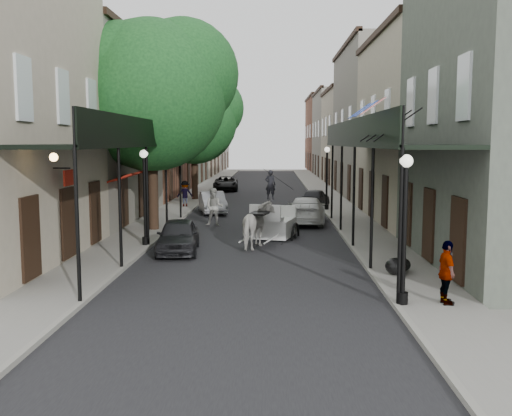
# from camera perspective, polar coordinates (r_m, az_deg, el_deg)

# --- Properties ---
(ground) EXTENTS (140.00, 140.00, 0.00)m
(ground) POSITION_cam_1_polar(r_m,az_deg,el_deg) (16.46, -1.41, -7.90)
(ground) COLOR gray
(ground) RESTS_ON ground
(road) EXTENTS (8.00, 90.00, 0.01)m
(road) POSITION_cam_1_polar(r_m,az_deg,el_deg) (36.15, 0.26, 0.08)
(road) COLOR black
(road) RESTS_ON ground
(sidewalk_left) EXTENTS (2.20, 90.00, 0.12)m
(sidewalk_left) POSITION_cam_1_polar(r_m,az_deg,el_deg) (36.61, -7.59, 0.19)
(sidewalk_left) COLOR gray
(sidewalk_left) RESTS_ON ground
(sidewalk_right) EXTENTS (2.20, 90.00, 0.12)m
(sidewalk_right) POSITION_cam_1_polar(r_m,az_deg,el_deg) (36.38, 8.16, 0.14)
(sidewalk_right) COLOR gray
(sidewalk_right) RESTS_ON ground
(building_row_left) EXTENTS (5.00, 80.00, 10.50)m
(building_row_left) POSITION_cam_1_polar(r_m,az_deg,el_deg) (46.88, -10.11, 7.90)
(building_row_left) COLOR #B0A48C
(building_row_left) RESTS_ON ground
(building_row_right) EXTENTS (5.00, 80.00, 10.50)m
(building_row_right) POSITION_cam_1_polar(r_m,az_deg,el_deg) (46.57, 11.31, 7.89)
(building_row_right) COLOR slate
(building_row_right) RESTS_ON ground
(gallery_left) EXTENTS (2.20, 18.05, 4.88)m
(gallery_left) POSITION_cam_1_polar(r_m,az_deg,el_deg) (23.57, -12.30, 6.29)
(gallery_left) COLOR black
(gallery_left) RESTS_ON sidewalk_left
(gallery_right) EXTENTS (2.20, 18.05, 4.88)m
(gallery_right) POSITION_cam_1_polar(r_m,az_deg,el_deg) (23.22, 11.45, 6.31)
(gallery_right) COLOR black
(gallery_right) RESTS_ON sidewalk_right
(tree_near) EXTENTS (7.31, 6.80, 9.63)m
(tree_near) POSITION_cam_1_polar(r_m,az_deg,el_deg) (26.67, -9.49, 11.62)
(tree_near) COLOR #382619
(tree_near) RESTS_ON sidewalk_left
(tree_far) EXTENTS (6.45, 6.00, 8.61)m
(tree_far) POSITION_cam_1_polar(r_m,az_deg,el_deg) (40.44, -5.69, 9.02)
(tree_far) COLOR #382619
(tree_far) RESTS_ON sidewalk_left
(lamppost_right_near) EXTENTS (0.32, 0.32, 3.71)m
(lamppost_right_near) POSITION_cam_1_polar(r_m,az_deg,el_deg) (14.43, 14.62, -1.87)
(lamppost_right_near) COLOR black
(lamppost_right_near) RESTS_ON sidewalk_right
(lamppost_left) EXTENTS (0.32, 0.32, 3.71)m
(lamppost_left) POSITION_cam_1_polar(r_m,az_deg,el_deg) (22.56, -11.07, 1.22)
(lamppost_left) COLOR black
(lamppost_left) RESTS_ON sidewalk_left
(lamppost_right_far) EXTENTS (0.32, 0.32, 3.71)m
(lamppost_right_far) POSITION_cam_1_polar(r_m,az_deg,el_deg) (34.13, 7.09, 3.09)
(lamppost_right_far) COLOR black
(lamppost_right_far) RESTS_ON sidewalk_right
(horse) EXTENTS (1.48, 2.30, 1.79)m
(horse) POSITION_cam_1_polar(r_m,az_deg,el_deg) (22.15, 0.23, -1.76)
(horse) COLOR beige
(horse) RESTS_ON ground
(carriage) EXTENTS (2.26, 2.94, 3.00)m
(carriage) POSITION_cam_1_polar(r_m,az_deg,el_deg) (24.79, 2.04, -0.24)
(carriage) COLOR black
(carriage) RESTS_ON ground
(pedestrian_walking) EXTENTS (0.99, 0.81, 1.87)m
(pedestrian_walking) POSITION_cam_1_polar(r_m,az_deg,el_deg) (28.17, -4.20, 0.10)
(pedestrian_walking) COLOR #9F9E96
(pedestrian_walking) RESTS_ON ground
(pedestrian_sidewalk_left) EXTENTS (1.12, 0.77, 1.59)m
(pedestrian_sidewalk_left) POSITION_cam_1_polar(r_m,az_deg,el_deg) (35.80, -7.12, 1.43)
(pedestrian_sidewalk_left) COLOR gray
(pedestrian_sidewalk_left) RESTS_ON sidewalk_left
(pedestrian_sidewalk_right) EXTENTS (0.42, 0.95, 1.60)m
(pedestrian_sidewalk_right) POSITION_cam_1_polar(r_m,az_deg,el_deg) (14.91, 18.53, -6.14)
(pedestrian_sidewalk_right) COLOR gray
(pedestrian_sidewalk_right) RESTS_ON sidewalk_right
(car_left_near) EXTENTS (1.79, 3.81, 1.26)m
(car_left_near) POSITION_cam_1_polar(r_m,az_deg,el_deg) (21.57, -7.79, -2.77)
(car_left_near) COLOR black
(car_left_near) RESTS_ON ground
(car_left_mid) EXTENTS (2.10, 3.98, 1.25)m
(car_left_mid) POSITION_cam_1_polar(r_m,az_deg,el_deg) (33.18, -4.36, 0.55)
(car_left_mid) COLOR #AAABB0
(car_left_mid) RESTS_ON ground
(car_left_far) EXTENTS (2.25, 4.50, 1.22)m
(car_left_far) POSITION_cam_1_polar(r_m,az_deg,el_deg) (48.40, -3.04, 2.46)
(car_left_far) COLOR black
(car_left_far) RESTS_ON ground
(car_right_near) EXTENTS (2.32, 4.80, 1.35)m
(car_right_near) POSITION_cam_1_polar(r_m,az_deg,el_deg) (29.05, 5.06, -0.22)
(car_right_near) COLOR silver
(car_right_near) RESTS_ON ground
(car_right_far) EXTENTS (2.31, 3.73, 1.19)m
(car_right_far) POSITION_cam_1_polar(r_m,az_deg,el_deg) (36.40, 5.94, 1.02)
(car_right_far) COLOR black
(car_right_far) RESTS_ON ground
(trash_bags) EXTENTS (0.87, 1.02, 0.52)m
(trash_bags) POSITION_cam_1_polar(r_m,az_deg,el_deg) (18.03, 14.01, -5.63)
(trash_bags) COLOR black
(trash_bags) RESTS_ON sidewalk_right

